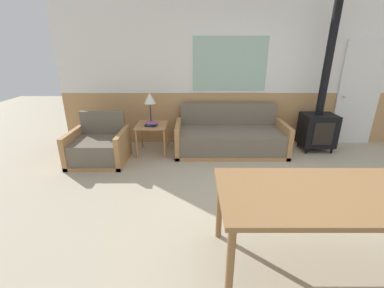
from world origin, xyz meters
name	(u,v)px	position (x,y,z in m)	size (l,w,h in m)	color
ground_plane	(284,220)	(0.00, 0.00, 0.00)	(16.00, 16.00, 0.00)	#B2A58C
wall_back	(247,75)	(-0.01, 2.63, 1.36)	(7.20, 0.09, 2.70)	tan
couch	(231,139)	(-0.34, 2.08, 0.26)	(2.01, 0.90, 0.85)	#B27F4C
armchair	(100,148)	(-2.63, 1.63, 0.25)	(0.92, 0.81, 0.80)	#B27F4C
side_table	(153,129)	(-1.78, 2.04, 0.46)	(0.55, 0.55, 0.54)	#B27F4C
table_lamp	(151,100)	(-1.80, 2.14, 0.97)	(0.21, 0.21, 0.56)	#262628
book_stack	(152,124)	(-1.77, 1.94, 0.58)	(0.23, 0.18, 0.07)	black
dining_table	(338,200)	(0.14, -0.64, 0.69)	(1.95, 0.88, 0.76)	olive
wood_stove	(320,119)	(1.32, 2.18, 0.61)	(0.59, 0.49, 2.59)	black
entry_door	(360,95)	(2.20, 2.57, 1.00)	(0.82, 0.09, 1.99)	white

